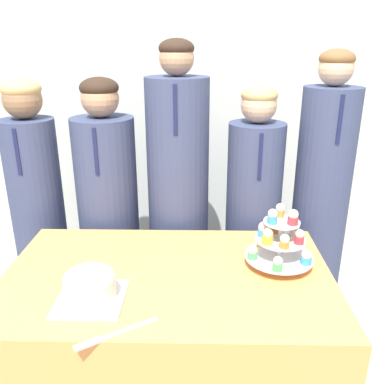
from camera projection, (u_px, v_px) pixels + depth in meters
The scene contains 10 objects.
wall_back at pixel (181, 82), 2.54m from camera, with size 9.00×0.06×2.70m.
table at pixel (169, 351), 1.70m from camera, with size 1.27×0.77×0.74m.
round_cake at pixel (90, 285), 1.39m from camera, with size 0.23×0.23×0.12m.
cake_knife at pixel (103, 338), 1.22m from camera, with size 0.24×0.16×0.01m.
cupcake_stand at pixel (280, 239), 1.59m from camera, with size 0.27×0.27×0.25m.
student_0 at pixel (40, 221), 2.16m from camera, with size 0.27×0.28×1.43m.
student_1 at pixel (110, 224), 2.16m from camera, with size 0.31×0.32×1.43m.
student_2 at pixel (178, 211), 2.12m from camera, with size 0.31×0.31×1.60m.
student_3 at pixel (252, 227), 2.15m from camera, with size 0.28×0.29×1.40m.
student_4 at pixel (319, 215), 2.12m from camera, with size 0.28×0.28×1.56m.
Camera 1 is at (0.12, -0.97, 1.58)m, focal length 38.00 mm.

